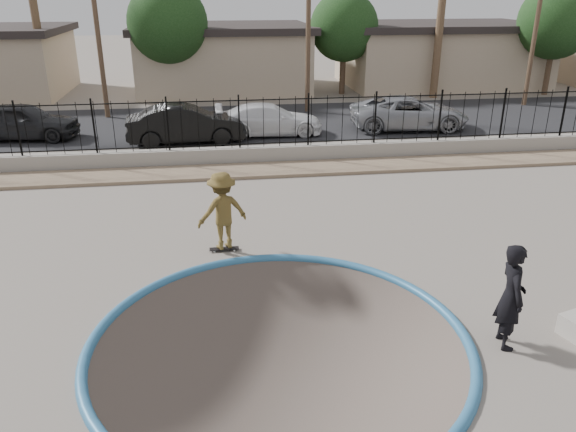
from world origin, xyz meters
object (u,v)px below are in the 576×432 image
(skateboard, at_px, (224,249))
(car_c, at_px, (269,119))
(car_a, at_px, (22,121))
(car_b, at_px, (186,124))
(videographer, at_px, (511,296))
(skater, at_px, (223,215))
(car_d, at_px, (409,113))

(skateboard, relative_size, car_c, 0.16)
(car_c, bearing_deg, skateboard, 168.23)
(car_a, height_order, car_b, car_b)
(car_a, xyz_separation_m, car_c, (10.28, -0.69, -0.10))
(videographer, relative_size, car_a, 0.44)
(videographer, xyz_separation_m, car_a, (-12.78, 16.60, -0.18))
(skateboard, height_order, car_c, car_c)
(videographer, bearing_deg, skateboard, 55.86)
(car_a, relative_size, car_b, 0.95)
(skateboard, xyz_separation_m, car_a, (-7.92, 12.00, 0.75))
(car_a, height_order, car_c, car_a)
(skater, height_order, car_c, skater)
(car_c, relative_size, car_d, 0.88)
(car_b, bearing_deg, skater, -178.63)
(skater, relative_size, skateboard, 2.65)
(car_b, bearing_deg, car_c, -80.28)
(videographer, distance_m, car_b, 16.16)
(skater, height_order, car_d, skater)
(videographer, bearing_deg, car_c, 18.22)
(videographer, height_order, car_c, videographer)
(car_d, bearing_deg, car_a, 92.94)
(car_a, distance_m, car_c, 10.31)
(car_b, xyz_separation_m, car_c, (3.51, 0.91, -0.12))
(car_b, bearing_deg, skateboard, -178.63)
(car_c, distance_m, car_d, 6.35)
(skateboard, bearing_deg, car_b, 96.62)
(skateboard, distance_m, videographer, 6.76)
(videographer, relative_size, car_d, 0.38)
(videographer, distance_m, car_d, 16.58)
(car_a, bearing_deg, skateboard, -140.70)
(skater, bearing_deg, car_c, -121.04)
(videographer, height_order, car_a, videographer)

